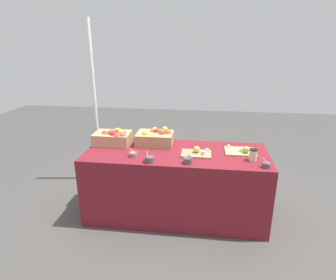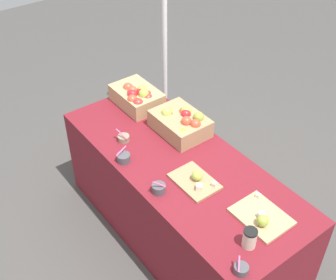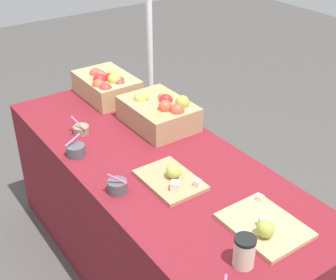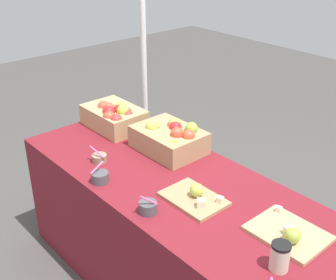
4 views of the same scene
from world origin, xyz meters
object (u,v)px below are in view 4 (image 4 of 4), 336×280
at_px(apple_crate_middle, 169,138).
at_px(coffee_cup, 280,257).
at_px(sample_bowl_near, 100,177).
at_px(sample_bowl_mid, 99,158).
at_px(tent_pole, 144,52).
at_px(sample_bowl_extra, 148,207).
at_px(cutting_board_front, 195,197).
at_px(apple_crate_left, 115,116).
at_px(cutting_board_back, 289,233).

height_order(apple_crate_middle, coffee_cup, apple_crate_middle).
xyz_separation_m(sample_bowl_near, sample_bowl_mid, (-0.18, 0.12, -0.01)).
height_order(sample_bowl_near, tent_pole, tent_pole).
bearing_deg(sample_bowl_extra, sample_bowl_near, -177.20).
bearing_deg(cutting_board_front, apple_crate_left, 168.48).
bearing_deg(cutting_board_back, cutting_board_front, -166.35).
xyz_separation_m(apple_crate_middle, cutting_board_back, (0.93, -0.14, -0.06)).
xyz_separation_m(cutting_board_front, sample_bowl_extra, (-0.07, -0.23, 0.01)).
height_order(apple_crate_middle, cutting_board_back, apple_crate_middle).
xyz_separation_m(cutting_board_front, coffee_cup, (0.54, -0.08, 0.04)).
relative_size(cutting_board_front, sample_bowl_mid, 3.16).
distance_m(sample_bowl_extra, coffee_cup, 0.64).
bearing_deg(sample_bowl_near, sample_bowl_mid, 147.54).
bearing_deg(apple_crate_middle, sample_bowl_near, -86.99).
relative_size(apple_crate_middle, tent_pole, 0.19).
bearing_deg(sample_bowl_mid, sample_bowl_extra, -10.04).
bearing_deg(sample_bowl_mid, coffee_cup, 2.55).
distance_m(apple_crate_middle, tent_pole, 1.04).
relative_size(sample_bowl_extra, coffee_cup, 0.92).
bearing_deg(sample_bowl_extra, sample_bowl_mid, 169.96).
relative_size(cutting_board_back, sample_bowl_extra, 2.90).
bearing_deg(sample_bowl_mid, tent_pole, 128.80).
bearing_deg(tent_pole, cutting_board_front, -29.58).
relative_size(sample_bowl_mid, coffee_cup, 0.80).
distance_m(apple_crate_middle, coffee_cup, 1.07).
distance_m(cutting_board_front, coffee_cup, 0.55).
xyz_separation_m(cutting_board_back, sample_bowl_extra, (-0.53, -0.34, 0.01)).
bearing_deg(apple_crate_left, apple_crate_middle, 7.62).
height_order(apple_crate_middle, sample_bowl_extra, apple_crate_middle).
bearing_deg(apple_crate_middle, tent_pole, 149.67).
distance_m(apple_crate_left, sample_bowl_extra, 0.95).
bearing_deg(sample_bowl_extra, coffee_cup, 13.57).
distance_m(sample_bowl_mid, coffee_cup, 1.17).
distance_m(cutting_board_front, sample_bowl_near, 0.51).
relative_size(sample_bowl_mid, tent_pole, 0.05).
xyz_separation_m(cutting_board_front, sample_bowl_mid, (-0.63, -0.13, 0.00)).
distance_m(apple_crate_middle, cutting_board_front, 0.54).
distance_m(cutting_board_back, coffee_cup, 0.21).
distance_m(apple_crate_left, cutting_board_back, 1.39).
relative_size(apple_crate_middle, sample_bowl_mid, 4.16).
xyz_separation_m(apple_crate_middle, coffee_cup, (1.01, -0.33, -0.02)).
bearing_deg(cutting_board_back, tent_pole, 160.10).
bearing_deg(sample_bowl_near, apple_crate_left, 138.06).
bearing_deg(apple_crate_left, sample_bowl_mid, -46.53).
xyz_separation_m(apple_crate_left, sample_bowl_extra, (0.86, -0.42, -0.05)).
relative_size(apple_crate_left, sample_bowl_extra, 3.61).
bearing_deg(apple_crate_left, tent_pole, 125.88).
distance_m(apple_crate_middle, cutting_board_back, 0.94).
height_order(apple_crate_left, sample_bowl_near, apple_crate_left).
bearing_deg(sample_bowl_mid, cutting_board_back, 12.67).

